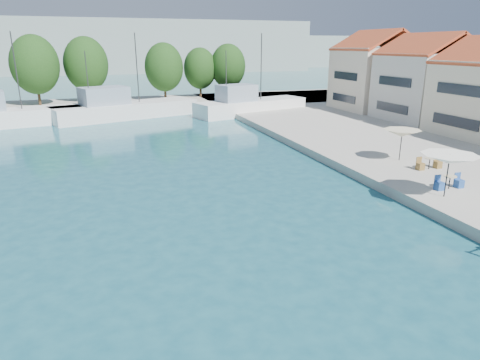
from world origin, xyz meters
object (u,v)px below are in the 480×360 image
object	(u,v)px
umbrella_white	(450,159)
umbrella_cream	(402,133)
trawler_04	(249,106)
trawler_03	(123,109)
trawler_02	(3,117)

from	to	relation	value
umbrella_white	umbrella_cream	size ratio (longest dim) A/B	1.15
umbrella_cream	trawler_04	bearing A→B (deg)	93.94
trawler_03	umbrella_cream	bearing A→B (deg)	-78.08
trawler_02	umbrella_cream	size ratio (longest dim) A/B	5.97
trawler_02	trawler_04	world-z (taller)	same
umbrella_white	umbrella_cream	xyz separation A→B (m)	(2.68, 7.16, -0.14)
umbrella_white	trawler_04	bearing A→B (deg)	88.60
trawler_03	trawler_04	bearing A→B (deg)	-26.34
trawler_04	umbrella_cream	world-z (taller)	trawler_04
trawler_02	umbrella_white	xyz separation A→B (m)	(26.99, -34.26, 1.62)
trawler_02	umbrella_white	bearing A→B (deg)	-63.80
trawler_04	trawler_03	bearing A→B (deg)	156.55
trawler_03	trawler_04	world-z (taller)	same
trawler_02	trawler_04	distance (m)	27.82
trawler_04	umbrella_white	size ratio (longest dim) A/B	5.17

